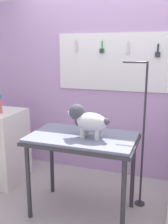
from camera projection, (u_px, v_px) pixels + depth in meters
name	position (u px, v px, depth m)	size (l,w,h in m)	color
rear_wall_panel	(111.00, 89.00, 3.35)	(4.00, 0.11, 2.30)	#B794C7
grooming_table	(82.00, 144.00, 2.53)	(1.06, 0.64, 0.84)	#2D2D33
grooming_arm	(142.00, 142.00, 2.68)	(0.30, 0.11, 1.54)	#2D2D33
dog	(87.00, 120.00, 2.44)	(0.43, 0.23, 0.31)	silver
pump_bottle_white	(0.00, 105.00, 3.05)	(0.06, 0.06, 0.23)	#CF5F5D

